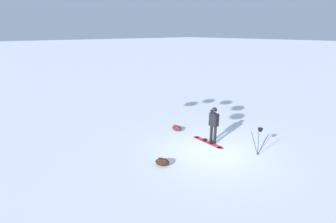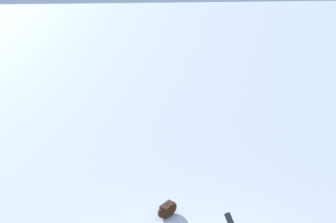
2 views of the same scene
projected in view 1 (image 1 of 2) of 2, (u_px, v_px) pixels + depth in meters
name	position (u px, v px, depth m)	size (l,w,h in m)	color
ground_plane	(214.00, 151.00, 11.53)	(300.00, 300.00, 0.00)	white
snowboarder	(214.00, 121.00, 12.04)	(0.66, 0.49, 1.79)	black
snowboard	(208.00, 142.00, 12.38)	(0.33, 1.84, 0.10)	#B23333
gear_bag_large	(162.00, 162.00, 10.22)	(0.57, 0.65, 0.29)	black
camera_tripod	(260.00, 136.00, 10.88)	(0.65, 0.63, 1.25)	#262628
gear_bag_small	(177.00, 128.00, 13.83)	(0.38, 0.63, 0.26)	#4C1E19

